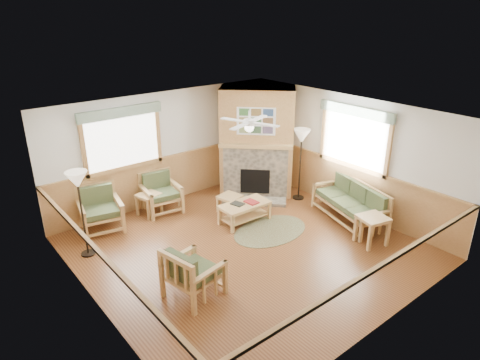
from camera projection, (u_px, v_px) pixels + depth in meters
floor at (247, 248)px, 8.58m from camera, size 6.00×6.00×0.01m
ceiling at (247, 116)px, 7.55m from camera, size 6.00×6.00×0.01m
wall_back at (166, 148)px, 10.22m from camera, size 6.00×0.02×2.70m
wall_front at (386, 252)px, 5.91m from camera, size 6.00×0.02×2.70m
wall_left at (92, 237)px, 6.32m from camera, size 0.02×6.00×2.70m
wall_right at (347, 154)px, 9.82m from camera, size 0.02×6.00×2.70m
wainscot at (247, 224)px, 8.37m from camera, size 6.00×6.00×1.10m
fireplace at (257, 141)px, 10.73m from camera, size 3.11×3.11×2.70m
window_back at (119, 106)px, 9.10m from camera, size 1.90×0.16×1.50m
window_right at (358, 105)px, 9.20m from camera, size 0.16×1.90×1.50m
ceiling_fan at (249, 113)px, 7.96m from camera, size 1.59×1.59×0.36m
sofa at (349, 203)px, 9.53m from camera, size 2.01×1.26×0.86m
armchair_back_left at (100, 210)px, 9.10m from camera, size 0.99×0.99×0.95m
armchair_back_right at (161, 193)px, 9.96m from camera, size 0.90×0.90×0.91m
armchair_left at (194, 272)px, 7.04m from camera, size 0.95×0.95×0.90m
coffee_table at (245, 213)px, 9.54m from camera, size 1.14×0.60×0.45m
end_table_chairs at (149, 204)px, 9.85m from camera, size 0.57×0.56×0.53m
end_table_sofa at (372, 230)px, 8.64m from camera, size 0.65×0.64×0.60m
footstool at (230, 204)px, 10.02m from camera, size 0.56×0.56×0.41m
braided_rug at (270, 231)px, 9.22m from camera, size 2.15×2.15×0.01m
floor_lamp_left at (82, 214)px, 8.04m from camera, size 0.53×0.53×1.74m
floor_lamp_right at (300, 165)px, 10.45m from camera, size 0.52×0.52×1.80m
book_red at (251, 201)px, 9.49m from camera, size 0.24×0.32×0.03m
book_dark at (238, 203)px, 9.40m from camera, size 0.26×0.31×0.03m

